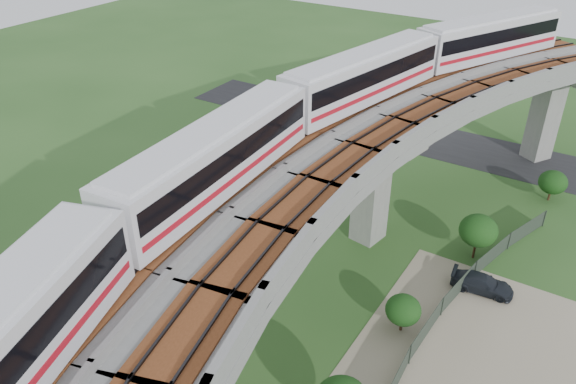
% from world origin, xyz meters
% --- Properties ---
extents(ground, '(160.00, 160.00, 0.00)m').
position_xyz_m(ground, '(0.00, 0.00, 0.00)').
color(ground, '#2B5221').
rests_on(ground, ground).
extents(asphalt_road, '(60.00, 8.00, 0.03)m').
position_xyz_m(asphalt_road, '(0.00, 30.00, 0.01)').
color(asphalt_road, '#232326').
rests_on(asphalt_road, ground).
extents(viaduct, '(19.58, 73.98, 11.40)m').
position_xyz_m(viaduct, '(3.84, 0.00, 9.05)').
color(viaduct, '#99968E').
rests_on(viaduct, ground).
extents(metro_train, '(12.17, 61.24, 3.64)m').
position_xyz_m(metro_train, '(0.44, 3.28, 12.31)').
color(metro_train, silver).
rests_on(metro_train, ground).
extents(fence, '(3.87, 38.73, 1.50)m').
position_xyz_m(fence, '(9.75, 0.00, 0.75)').
color(fence, '#2D382D').
rests_on(fence, ground).
extents(tree_0, '(2.38, 2.38, 2.79)m').
position_xyz_m(tree_0, '(11.85, 23.83, 1.77)').
color(tree_0, '#382314').
rests_on(tree_0, ground).
extents(tree_1, '(2.77, 2.77, 3.60)m').
position_xyz_m(tree_1, '(8.69, 12.20, 2.42)').
color(tree_1, '#382314').
rests_on(tree_1, ground).
extents(tree_2, '(2.21, 2.21, 2.63)m').
position_xyz_m(tree_2, '(7.02, 2.32, 1.68)').
color(tree_2, '#382314').
rests_on(tree_2, ground).
extents(car_dark, '(4.32, 2.18, 1.20)m').
position_xyz_m(car_dark, '(10.24, 8.75, 0.64)').
color(car_dark, black).
rests_on(car_dark, dirt_lot).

